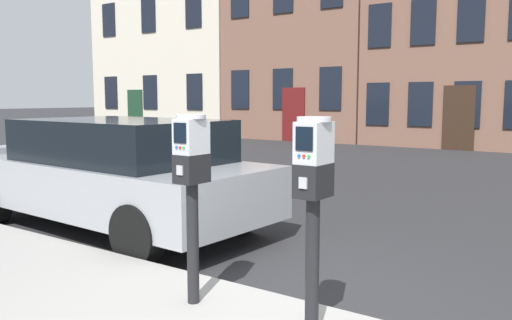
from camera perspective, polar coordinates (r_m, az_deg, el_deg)
The scene contains 5 objects.
parking_meter_near_kerb at distance 3.92m, azimuth -6.97°, elevation -1.57°, with size 0.22×0.25×1.43m.
parking_meter_twin_adjacent at distance 3.33m, azimuth 6.21°, elevation -2.98°, with size 0.22×0.25×1.43m.
parked_car_dark_hatchback at distance 7.01m, azimuth -15.18°, elevation -1.24°, with size 4.50×2.02×1.42m.
townhouse_green_painted at distance 28.01m, azimuth -7.15°, elevation 14.24°, with size 8.40×5.86×10.76m.
townhouse_brick_corner at distance 23.88m, azimuth 6.93°, elevation 16.07°, with size 6.27×6.09×11.17m.
Camera 1 is at (2.06, -3.20, 1.68)m, focal length 36.94 mm.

